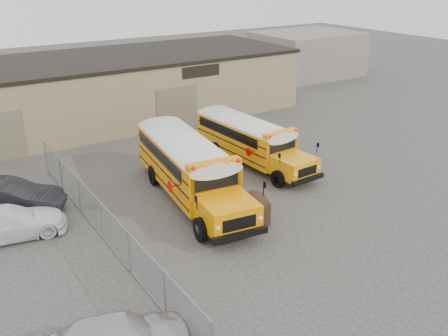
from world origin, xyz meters
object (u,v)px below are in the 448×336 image
school_bus_left (151,129)px  school_bus_right (199,116)px  tarp_bundle (255,207)px  car_white (7,223)px  car_dark (7,198)px

school_bus_left → school_bus_right: (4.18, 1.44, -0.24)m
school_bus_left → school_bus_right: 4.42m
school_bus_left → tarp_bundle: school_bus_left is taller
school_bus_left → tarp_bundle: (0.21, -10.42, -0.93)m
tarp_bundle → car_white: 10.80m
school_bus_right → car_white: (-13.65, -7.08, -0.81)m
school_bus_right → tarp_bundle: bearing=-108.5°
school_bus_left → car_white: 11.08m
tarp_bundle → car_white: tarp_bundle is taller
school_bus_right → school_bus_left: bearing=-161.0°
school_bus_left → tarp_bundle: bearing=-88.8°
school_bus_right → car_white: bearing=-152.6°
tarp_bundle → car_dark: (-9.20, 7.06, -0.00)m
tarp_bundle → school_bus_left: bearing=91.2°
school_bus_left → car_dark: (-8.99, -3.36, -0.93)m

